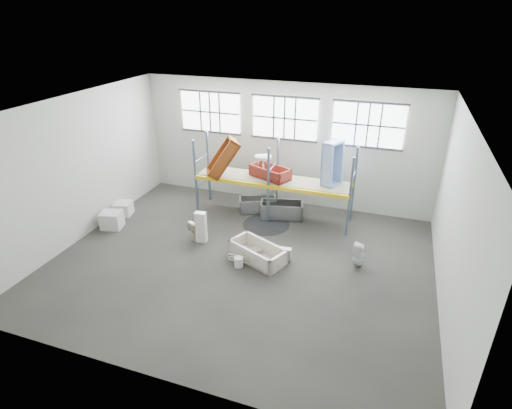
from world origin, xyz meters
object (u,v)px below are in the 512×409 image
at_px(blue_tub_upright, 332,164).
at_px(toilet_beige, 199,229).
at_px(cistern_tall, 201,227).
at_px(rust_tub_flat, 270,172).
at_px(steel_tub_left, 258,204).
at_px(toilet_white, 359,255).
at_px(bathtub_beige, 258,252).
at_px(steel_tub_right, 282,210).
at_px(bucket, 239,262).
at_px(carton_near, 112,220).

bearing_deg(blue_tub_upright, toilet_beige, -147.06).
height_order(toilet_beige, cistern_tall, cistern_tall).
relative_size(toilet_beige, rust_tub_flat, 0.45).
bearing_deg(steel_tub_left, toilet_beige, -115.11).
xyz_separation_m(cistern_tall, toilet_white, (5.44, 0.25, -0.16)).
height_order(bathtub_beige, toilet_beige, toilet_beige).
height_order(rust_tub_flat, blue_tub_upright, blue_tub_upright).
relative_size(steel_tub_right, bucket, 4.95).
xyz_separation_m(steel_tub_right, rust_tub_flat, (-0.50, 0.02, 1.52)).
bearing_deg(steel_tub_left, blue_tub_upright, -1.25).
height_order(steel_tub_left, carton_near, carton_near).
bearing_deg(steel_tub_left, steel_tub_right, -11.17).
bearing_deg(blue_tub_upright, carton_near, -157.83).
distance_m(cistern_tall, blue_tub_upright, 5.26).
relative_size(steel_tub_left, rust_tub_flat, 0.94).
bearing_deg(blue_tub_upright, steel_tub_right, -175.35).
bearing_deg(bucket, carton_near, 171.04).
relative_size(toilet_beige, carton_near, 0.97).
xyz_separation_m(rust_tub_flat, bucket, (0.16, -3.83, -1.65)).
relative_size(steel_tub_right, rust_tub_flat, 1.05).
bearing_deg(bucket, steel_tub_left, 100.24).
distance_m(toilet_white, carton_near, 9.09).
relative_size(cistern_tall, steel_tub_right, 0.69).
height_order(steel_tub_left, blue_tub_upright, blue_tub_upright).
xyz_separation_m(toilet_white, bucket, (-3.62, -1.29, -0.25)).
xyz_separation_m(toilet_beige, steel_tub_left, (1.30, 2.77, -0.09)).
bearing_deg(carton_near, rust_tub_flat, 29.31).
distance_m(steel_tub_right, carton_near, 6.50).
relative_size(bathtub_beige, bucket, 5.64).
relative_size(blue_tub_upright, carton_near, 2.26).
height_order(steel_tub_right, carton_near, carton_near).
xyz_separation_m(steel_tub_left, carton_near, (-4.73, -3.16, 0.04)).
xyz_separation_m(blue_tub_upright, bucket, (-2.16, -3.96, -2.23)).
height_order(bathtub_beige, blue_tub_upright, blue_tub_upright).
height_order(toilet_white, bucket, toilet_white).
height_order(toilet_beige, blue_tub_upright, blue_tub_upright).
distance_m(cistern_tall, rust_tub_flat, 3.48).
distance_m(cistern_tall, toilet_white, 5.44).
height_order(toilet_beige, carton_near, toilet_beige).
distance_m(toilet_white, steel_tub_right, 4.14).
distance_m(bathtub_beige, bucket, 0.73).
relative_size(cistern_tall, toilet_white, 1.38).
bearing_deg(rust_tub_flat, bucket, -87.55).
relative_size(rust_tub_flat, blue_tub_upright, 0.94).
relative_size(cistern_tall, steel_tub_left, 0.77).
height_order(bathtub_beige, cistern_tall, cistern_tall).
bearing_deg(rust_tub_flat, toilet_beige, -125.83).
xyz_separation_m(bathtub_beige, toilet_beige, (-2.48, 0.68, 0.08)).
distance_m(toilet_beige, cistern_tall, 0.37).
bearing_deg(steel_tub_right, steel_tub_left, 168.83).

